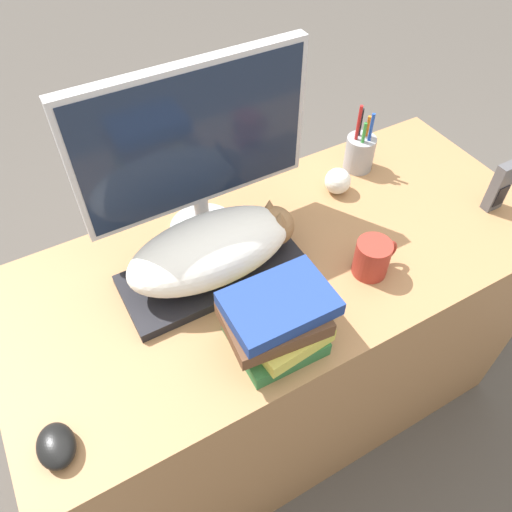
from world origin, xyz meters
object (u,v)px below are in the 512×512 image
at_px(coffee_mug, 373,258).
at_px(keyboard, 213,272).
at_px(phone, 499,187).
at_px(cat, 216,247).
at_px(book_stack, 277,321).
at_px(monitor, 195,146).
at_px(pen_cup, 360,152).
at_px(baseball, 338,181).
at_px(computer_mouse, 56,446).

bearing_deg(coffee_mug, keyboard, 153.03).
height_order(keyboard, phone, phone).
distance_m(cat, book_stack, 0.22).
bearing_deg(monitor, pen_cup, 1.95).
distance_m(baseball, phone, 0.41).
xyz_separation_m(pen_cup, phone, (0.20, -0.31, 0.01)).
relative_size(computer_mouse, book_stack, 0.40).
height_order(keyboard, book_stack, book_stack).
height_order(cat, book_stack, cat).
height_order(keyboard, computer_mouse, computer_mouse).
bearing_deg(coffee_mug, monitor, 132.19).
bearing_deg(pen_cup, coffee_mug, -122.78).
bearing_deg(coffee_mug, book_stack, -169.11).
xyz_separation_m(computer_mouse, phone, (1.16, 0.08, 0.05)).
height_order(cat, baseball, cat).
height_order(monitor, pen_cup, monitor).
distance_m(cat, pen_cup, 0.55).
relative_size(coffee_mug, phone, 0.82).
height_order(pen_cup, baseball, pen_cup).
distance_m(keyboard, monitor, 0.29).
height_order(computer_mouse, book_stack, book_stack).
bearing_deg(computer_mouse, baseball, 21.62).
xyz_separation_m(monitor, baseball, (0.38, -0.04, -0.22)).
height_order(monitor, book_stack, monitor).
bearing_deg(keyboard, cat, 0.00).
relative_size(cat, pen_cup, 2.01).
xyz_separation_m(monitor, book_stack, (-0.01, -0.37, -0.19)).
bearing_deg(monitor, cat, -102.15).
height_order(cat, monitor, monitor).
bearing_deg(monitor, baseball, -5.90).
xyz_separation_m(coffee_mug, book_stack, (-0.29, -0.06, 0.03)).
bearing_deg(monitor, computer_mouse, -141.12).
distance_m(coffee_mug, book_stack, 0.30).
relative_size(computer_mouse, baseball, 1.28).
height_order(baseball, book_stack, book_stack).
distance_m(monitor, book_stack, 0.41).
bearing_deg(cat, book_stack, -84.31).
bearing_deg(coffee_mug, computer_mouse, -175.18).
relative_size(keyboard, monitor, 0.78).
height_order(pen_cup, book_stack, pen_cup).
bearing_deg(keyboard, baseball, 13.87).
xyz_separation_m(baseball, book_stack, (-0.39, -0.33, 0.04)).
distance_m(coffee_mug, baseball, 0.29).
height_order(keyboard, cat, cat).
distance_m(keyboard, coffee_mug, 0.37).
height_order(keyboard, monitor, monitor).
xyz_separation_m(keyboard, coffee_mug, (0.33, -0.17, 0.03)).
bearing_deg(phone, pen_cup, 123.57).
bearing_deg(keyboard, pen_cup, 16.66).
bearing_deg(monitor, keyboard, -107.46).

